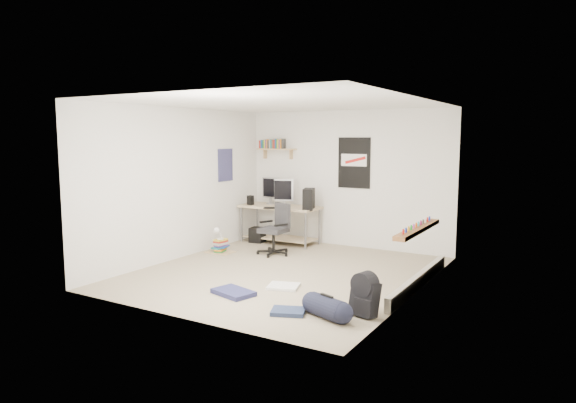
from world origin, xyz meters
The scene contains 26 objects.
floor centered at (0.00, 0.00, -0.01)m, with size 4.00×4.50×0.01m, color gray.
ceiling centered at (0.00, 0.00, 2.50)m, with size 4.00×4.50×0.01m, color white.
back_wall centered at (0.00, 2.25, 1.25)m, with size 4.00×0.01×2.50m, color silver.
left_wall centered at (-2.00, 0.00, 1.25)m, with size 0.01×4.50×2.50m, color silver.
right_wall centered at (2.00, 0.00, 1.25)m, with size 0.01×4.50×2.50m, color silver.
desk centered at (-1.19, 1.84, 0.36)m, with size 1.53×0.67×0.70m, color tan.
monitor_left centered at (-1.49, 1.98, 0.90)m, with size 0.37×0.09×0.40m, color #AAAAB0.
monitor_right centered at (-1.03, 1.72, 0.90)m, with size 0.37×0.09×0.40m, color #AFB0B4.
pc_tower centered at (-0.53, 1.76, 0.89)m, with size 0.18×0.37×0.39m, color black.
keyboard centered at (-1.14, 1.57, 0.71)m, with size 0.40×0.14×0.02m, color black.
speaker_left centered at (-1.75, 1.66, 0.80)m, with size 0.10×0.10×0.20m, color black.
speaker_right centered at (-0.66, 1.87, 0.78)m, with size 0.08×0.08×0.16m, color black.
office_chair centered at (-0.77, 0.94, 0.49)m, with size 0.58×0.58×0.89m, color #28272A.
wall_shelf centered at (-1.45, 2.14, 1.78)m, with size 0.80×0.22×0.24m, color tan.
poster_back_wall centered at (0.15, 2.23, 1.55)m, with size 0.62×0.03×0.92m, color black.
poster_left_wall centered at (-1.99, 1.20, 1.50)m, with size 0.02×0.42×0.60m, color navy.
window centered at (1.95, 0.30, 1.45)m, with size 0.10×1.50×1.26m, color brown.
baseboard_heater centered at (1.96, 0.30, 0.09)m, with size 0.08×2.50×0.18m, color #B7B2A8.
backpack centered at (1.75, -1.13, 0.20)m, with size 0.30×0.24×0.40m, color black.
duffel_bag centered at (1.42, -1.42, 0.14)m, with size 0.25×0.25×0.49m, color black.
tshirt centered at (0.40, -0.67, 0.02)m, with size 0.40×0.34×0.04m, color silver.
jeans_a centered at (0.00, -1.26, 0.03)m, with size 0.54×0.34×0.06m, color #23254F.
jeans_b centered at (0.97, -1.51, 0.03)m, with size 0.38×0.28×0.05m, color #212D4C.
book_stack centered at (-1.66, 0.60, 0.15)m, with size 0.44×0.36×0.30m, color brown.
desk_lamp centered at (-1.64, 0.58, 0.38)m, with size 0.12×0.19×0.19m, color white.
subwoofer centered at (-1.60, 1.66, 0.14)m, with size 0.26×0.26×0.29m, color black.
Camera 1 is at (3.86, -6.41, 2.01)m, focal length 32.00 mm.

